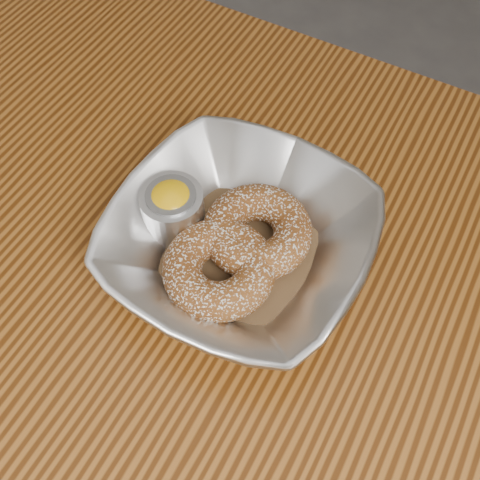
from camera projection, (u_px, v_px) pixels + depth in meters
The scene contains 6 objects.
table at pixel (254, 390), 0.56m from camera, with size 1.20×0.80×0.75m.
serving_bowl at pixel (240, 241), 0.51m from camera, with size 0.23×0.23×0.06m, color silver.
parchment at pixel (240, 252), 0.52m from camera, with size 0.14×0.14×0.00m, color brown.
donut_back at pixel (257, 231), 0.51m from camera, with size 0.10×0.10×0.04m, color brown.
donut_front at pixel (219, 269), 0.49m from camera, with size 0.10×0.10×0.04m, color brown.
ramekin at pixel (173, 208), 0.52m from camera, with size 0.06×0.06×0.05m.
Camera 1 is at (0.07, -0.16, 1.21)m, focal length 42.00 mm.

